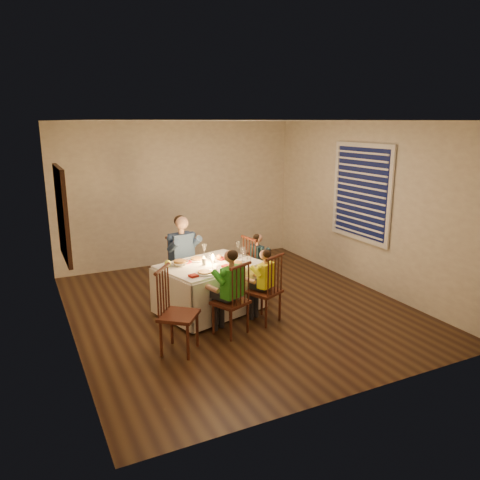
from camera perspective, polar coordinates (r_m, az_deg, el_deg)
name	(u,v)px	position (r m, az deg, el deg)	size (l,w,h in m)	color
ground	(238,307)	(6.79, -0.28, -8.17)	(5.00, 5.00, 0.00)	black
wall_left	(64,236)	(5.82, -20.68, 0.51)	(0.02, 5.00, 2.60)	beige
wall_right	(366,206)	(7.64, 15.13, 4.04)	(0.02, 5.00, 2.60)	beige
wall_back	(179,194)	(8.69, -7.51, 5.61)	(4.50, 0.02, 2.60)	beige
ceiling	(238,121)	(6.27, -0.31, 14.35)	(5.00, 5.00, 0.00)	white
dining_table	(210,278)	(6.49, -3.72, -4.60)	(1.55, 1.30, 0.66)	silver
chair_adult	(184,297)	(7.20, -6.83, -6.92)	(0.39, 0.37, 0.94)	#3A1A10
chair_near_left	(231,333)	(6.00, -1.15, -11.30)	(0.39, 0.37, 0.94)	#3A1A10
chair_near_right	(264,321)	(6.35, 2.90, -9.84)	(0.39, 0.37, 0.94)	#3A1A10
chair_end	(258,295)	(7.22, 2.17, -6.77)	(0.39, 0.37, 0.94)	#3A1A10
chair_extra	(180,351)	(5.62, -7.31, -13.30)	(0.42, 0.40, 1.01)	#3A1A10
adult	(184,297)	(7.20, -6.83, -6.92)	(0.46, 0.42, 1.26)	#304A78
child_green	(231,333)	(6.00, -1.15, -11.30)	(0.37, 0.34, 1.10)	green
child_yellow	(264,321)	(6.35, 2.90, -9.84)	(0.31, 0.28, 0.99)	#F9F81B
child_teal	(258,295)	(7.22, 2.17, -6.77)	(0.30, 0.27, 0.97)	#172E3A
setting_adult	(197,260)	(6.60, -5.25, -2.42)	(0.26, 0.26, 0.02)	silver
setting_green	(205,273)	(6.02, -4.32, -4.05)	(0.26, 0.26, 0.02)	silver
setting_yellow	(236,264)	(6.38, -0.51, -2.93)	(0.26, 0.26, 0.02)	silver
setting_teal	(232,257)	(6.72, -1.02, -2.04)	(0.26, 0.26, 0.02)	silver
candle_left	(204,262)	(6.36, -4.41, -2.66)	(0.06, 0.06, 0.10)	white
candle_right	(213,259)	(6.45, -3.31, -2.39)	(0.06, 0.06, 0.10)	white
squash	(168,263)	(6.36, -8.79, -2.84)	(0.09, 0.09, 0.09)	#F8F241
orange_fruit	(219,257)	(6.58, -2.59, -2.14)	(0.08, 0.08, 0.08)	orange
serving_bowl	(180,264)	(6.39, -7.31, -2.87)	(0.21, 0.21, 0.05)	silver
wall_mirror	(62,214)	(6.07, -20.83, 2.98)	(0.06, 0.95, 1.15)	black
window_blinds	(361,193)	(7.65, 14.49, 5.62)	(0.07, 1.34, 1.54)	#0C1133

